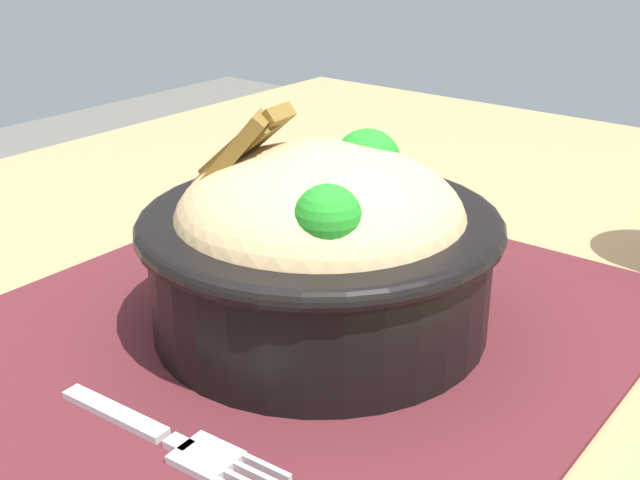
{
  "coord_description": "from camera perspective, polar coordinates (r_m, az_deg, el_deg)",
  "views": [
    {
      "loc": [
        0.25,
        0.22,
        0.92
      ],
      "look_at": [
        -0.06,
        -0.02,
        0.75
      ],
      "focal_mm": 45.46,
      "sensor_mm": 36.0,
      "label": 1
    }
  ],
  "objects": [
    {
      "name": "placemat",
      "position": [
        0.43,
        -4.31,
        -7.91
      ],
      "size": [
        0.44,
        0.33,
        0.0
      ],
      "primitive_type": "cube",
      "rotation": [
        0.0,
        0.0,
        0.01
      ],
      "color": "#47191E",
      "rests_on": "table"
    },
    {
      "name": "fork",
      "position": [
        0.36,
        -10.23,
        -13.8
      ],
      "size": [
        0.02,
        0.12,
        0.0
      ],
      "color": "#BCBCBC",
      "rests_on": "placemat"
    },
    {
      "name": "bowl",
      "position": [
        0.43,
        0.01,
        -0.24
      ],
      "size": [
        0.21,
        0.21,
        0.12
      ],
      "color": "black",
      "rests_on": "placemat"
    }
  ]
}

